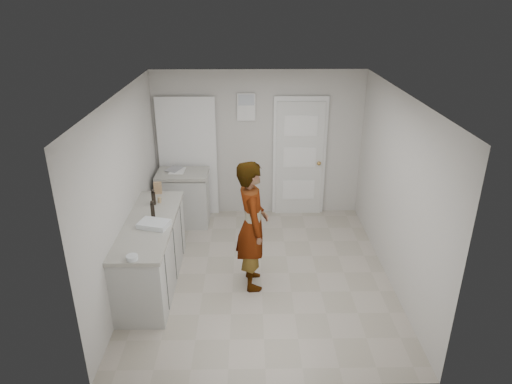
{
  "coord_description": "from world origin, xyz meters",
  "views": [
    {
      "loc": [
        -0.15,
        -5.4,
        3.6
      ],
      "look_at": [
        -0.06,
        0.4,
        1.07
      ],
      "focal_mm": 32.0,
      "sensor_mm": 36.0,
      "label": 1
    }
  ],
  "objects_px": {
    "person": "(252,226)",
    "cake_mix_box": "(158,188)",
    "spice_jar": "(159,200)",
    "oil_cruet_a": "(153,197)",
    "egg_bowl": "(132,258)",
    "baking_dish": "(154,224)",
    "oil_cruet_b": "(153,209)"
  },
  "relations": [
    {
      "from": "person",
      "to": "baking_dish",
      "type": "distance_m",
      "value": 1.24
    },
    {
      "from": "spice_jar",
      "to": "oil_cruet_a",
      "type": "height_order",
      "value": "oil_cruet_a"
    },
    {
      "from": "person",
      "to": "cake_mix_box",
      "type": "height_order",
      "value": "person"
    },
    {
      "from": "cake_mix_box",
      "to": "egg_bowl",
      "type": "relative_size",
      "value": 1.39
    },
    {
      "from": "cake_mix_box",
      "to": "baking_dish",
      "type": "distance_m",
      "value": 1.04
    },
    {
      "from": "cake_mix_box",
      "to": "oil_cruet_b",
      "type": "xyz_separation_m",
      "value": [
        0.08,
        -0.78,
        0.03
      ]
    },
    {
      "from": "baking_dish",
      "to": "cake_mix_box",
      "type": "bearing_deg",
      "value": 97.45
    },
    {
      "from": "person",
      "to": "oil_cruet_a",
      "type": "height_order",
      "value": "person"
    },
    {
      "from": "spice_jar",
      "to": "egg_bowl",
      "type": "distance_m",
      "value": 1.49
    },
    {
      "from": "person",
      "to": "egg_bowl",
      "type": "relative_size",
      "value": 13.59
    },
    {
      "from": "spice_jar",
      "to": "oil_cruet_b",
      "type": "bearing_deg",
      "value": -89.8
    },
    {
      "from": "spice_jar",
      "to": "oil_cruet_b",
      "type": "distance_m",
      "value": 0.47
    },
    {
      "from": "person",
      "to": "spice_jar",
      "type": "height_order",
      "value": "person"
    },
    {
      "from": "person",
      "to": "oil_cruet_b",
      "type": "distance_m",
      "value": 1.31
    },
    {
      "from": "baking_dish",
      "to": "egg_bowl",
      "type": "xyz_separation_m",
      "value": [
        -0.09,
        -0.78,
        -0.0
      ]
    },
    {
      "from": "person",
      "to": "cake_mix_box",
      "type": "distance_m",
      "value": 1.65
    },
    {
      "from": "spice_jar",
      "to": "oil_cruet_b",
      "type": "xyz_separation_m",
      "value": [
        0.0,
        -0.47,
        0.08
      ]
    },
    {
      "from": "spice_jar",
      "to": "baking_dish",
      "type": "bearing_deg",
      "value": -85.26
    },
    {
      "from": "person",
      "to": "oil_cruet_b",
      "type": "xyz_separation_m",
      "value": [
        -1.29,
        0.15,
        0.17
      ]
    },
    {
      "from": "egg_bowl",
      "to": "baking_dish",
      "type": "bearing_deg",
      "value": 83.22
    },
    {
      "from": "spice_jar",
      "to": "oil_cruet_a",
      "type": "bearing_deg",
      "value": -135.73
    },
    {
      "from": "person",
      "to": "spice_jar",
      "type": "bearing_deg",
      "value": 57.35
    },
    {
      "from": "cake_mix_box",
      "to": "oil_cruet_a",
      "type": "height_order",
      "value": "oil_cruet_a"
    },
    {
      "from": "cake_mix_box",
      "to": "egg_bowl",
      "type": "xyz_separation_m",
      "value": [
        0.04,
        -1.8,
        -0.06
      ]
    },
    {
      "from": "oil_cruet_b",
      "to": "baking_dish",
      "type": "relative_size",
      "value": 0.57
    },
    {
      "from": "person",
      "to": "oil_cruet_b",
      "type": "bearing_deg",
      "value": 76.23
    },
    {
      "from": "oil_cruet_b",
      "to": "egg_bowl",
      "type": "xyz_separation_m",
      "value": [
        -0.03,
        -1.02,
        -0.09
      ]
    },
    {
      "from": "oil_cruet_b",
      "to": "oil_cruet_a",
      "type": "bearing_deg",
      "value": 99.29
    },
    {
      "from": "oil_cruet_a",
      "to": "egg_bowl",
      "type": "relative_size",
      "value": 1.78
    },
    {
      "from": "oil_cruet_a",
      "to": "egg_bowl",
      "type": "height_order",
      "value": "oil_cruet_a"
    },
    {
      "from": "cake_mix_box",
      "to": "egg_bowl",
      "type": "height_order",
      "value": "cake_mix_box"
    },
    {
      "from": "spice_jar",
      "to": "oil_cruet_a",
      "type": "xyz_separation_m",
      "value": [
        -0.06,
        -0.06,
        0.07
      ]
    }
  ]
}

